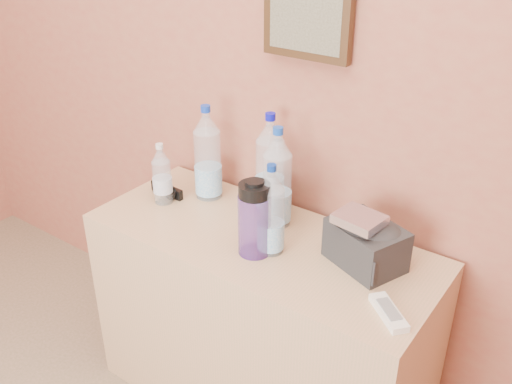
% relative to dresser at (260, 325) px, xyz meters
% --- Properties ---
extents(picture_frame, '(0.30, 0.03, 0.25)m').
position_rel_dresser_xyz_m(picture_frame, '(0.00, 0.24, 1.03)').
color(picture_frame, '#382311').
rests_on(picture_frame, room_shell).
extents(dresser, '(1.18, 0.49, 0.74)m').
position_rel_dresser_xyz_m(dresser, '(0.00, 0.00, 0.00)').
color(dresser, '#AE7E56').
rests_on(dresser, ground).
extents(pet_large_a, '(0.10, 0.10, 0.35)m').
position_rel_dresser_xyz_m(pet_large_a, '(-0.32, 0.13, 0.52)').
color(pet_large_a, white).
rests_on(pet_large_a, dresser).
extents(pet_large_b, '(0.09, 0.09, 0.35)m').
position_rel_dresser_xyz_m(pet_large_b, '(-0.01, 0.11, 0.52)').
color(pet_large_b, silver).
rests_on(pet_large_b, dresser).
extents(pet_large_c, '(0.10, 0.10, 0.36)m').
position_rel_dresser_xyz_m(pet_large_c, '(-0.09, 0.18, 0.53)').
color(pet_large_c, silver).
rests_on(pet_large_c, dresser).
extents(pet_large_d, '(0.08, 0.08, 0.30)m').
position_rel_dresser_xyz_m(pet_large_d, '(0.07, -0.04, 0.50)').
color(pet_large_d, '#CBE5F9').
rests_on(pet_large_d, dresser).
extents(pet_small, '(0.07, 0.07, 0.23)m').
position_rel_dresser_xyz_m(pet_small, '(-0.43, -0.01, 0.47)').
color(pet_small, silver).
rests_on(pet_small, dresser).
extents(nalgene_bottle, '(0.10, 0.10, 0.25)m').
position_rel_dresser_xyz_m(nalgene_bottle, '(0.03, -0.08, 0.49)').
color(nalgene_bottle, '#542C8D').
rests_on(nalgene_bottle, dresser).
extents(sunglasses, '(0.15, 0.06, 0.04)m').
position_rel_dresser_xyz_m(sunglasses, '(-0.45, 0.04, 0.39)').
color(sunglasses, black).
rests_on(sunglasses, dresser).
extents(ac_remote, '(0.15, 0.13, 0.02)m').
position_rel_dresser_xyz_m(ac_remote, '(0.50, -0.11, 0.38)').
color(ac_remote, white).
rests_on(ac_remote, dresser).
extents(toiletry_bag, '(0.26, 0.23, 0.15)m').
position_rel_dresser_xyz_m(toiletry_bag, '(0.34, 0.07, 0.44)').
color(toiletry_bag, black).
rests_on(toiletry_bag, dresser).
extents(foil_packet, '(0.15, 0.13, 0.03)m').
position_rel_dresser_xyz_m(foil_packet, '(0.32, 0.04, 0.53)').
color(foil_packet, white).
rests_on(foil_packet, toiletry_bag).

